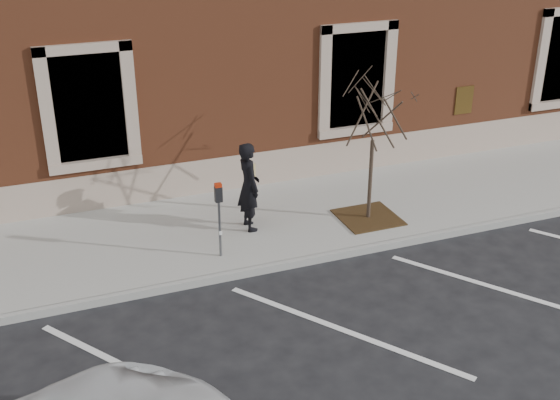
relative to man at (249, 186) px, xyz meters
name	(u,v)px	position (x,y,z in m)	size (l,w,h in m)	color
ground	(292,266)	(0.31, -1.51, -1.06)	(120.00, 120.00, 0.00)	#28282B
sidewalk_near	(260,223)	(0.31, 0.24, -0.98)	(40.00, 3.50, 0.15)	#A09F97
curb_near	(293,264)	(0.31, -1.56, -0.98)	(40.00, 0.12, 0.15)	#9E9E99
parking_stripes	(343,330)	(0.31, -3.71, -1.06)	(28.00, 4.40, 0.01)	silver
man	(249,186)	(0.00, 0.00, 0.00)	(0.66, 0.44, 1.82)	black
parking_meter	(219,206)	(-0.88, -0.92, 0.12)	(0.13, 0.10, 1.48)	#595B60
tree_grate	(368,217)	(2.45, -0.47, -0.89)	(1.20, 1.20, 0.03)	#402B14
sapling	(374,118)	(2.45, -0.47, 1.27)	(1.87, 1.87, 3.12)	#3D2C25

